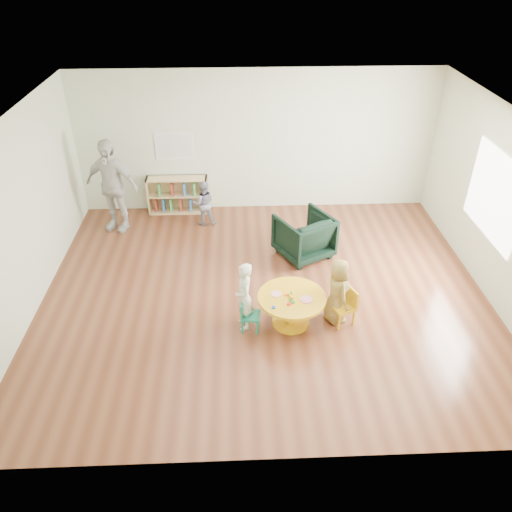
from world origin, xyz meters
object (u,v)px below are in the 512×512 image
Objects in this scene: activity_table at (291,305)px; child_right at (337,291)px; kid_chair_left at (248,314)px; kid_chair_right at (345,305)px; adult_caretaker at (112,185)px; armchair at (304,236)px; child_left at (244,297)px; toddler at (204,203)px; bookshelf at (177,195)px.

child_right is at bearing 5.72° from activity_table.
kid_chair_right is (1.42, 0.10, 0.04)m from kid_chair_left.
kid_chair_right is at bearing -18.22° from adult_caretaker.
activity_table is 1.88m from armchair.
child_left reaches higher than kid_chair_left.
child_left is 1.35m from child_right.
activity_table is at bearing 68.48° from kid_chair_right.
adult_caretaker is (-3.73, 2.90, 0.38)m from child_right.
activity_table is at bearing 105.91° from kid_chair_left.
kid_chair_right is 1.87m from armchair.
activity_table is 0.79m from kid_chair_right.
toddler is at bearing -159.16° from kid_chair_left.
activity_table is 0.55× the size of adult_caretaker.
kid_chair_right is at bearing 101.20° from kid_chair_left.
bookshelf is 3.85m from child_left.
armchair is 1.79m from child_right.
kid_chair_right reaches higher than kid_chair_left.
toddler is at bearing 114.62° from activity_table.
activity_table is 0.93× the size of child_left.
child_right is 3.61m from toddler.
child_right is at bearing -18.52° from adult_caretaker.
armchair is (2.36, -1.77, 0.03)m from bookshelf.
kid_chair_left is 0.41× the size of bookshelf.
activity_table is 4.10m from bookshelf.
activity_table is 0.82× the size of bookshelf.
armchair is 2.17m from toddler.
armchair is 0.96× the size of toddler.
child_right is at bearing 69.41° from armchair.
activity_table reaches higher than kid_chair_left.
child_left reaches higher than armchair.
kid_chair_right is at bearing 80.96° from child_left.
toddler reaches higher than armchair.
armchair is 3.69m from adult_caretaker.
activity_table is at bearing 109.96° from toddler.
child_right is at bearing 83.77° from child_left.
adult_caretaker is (-2.39, 2.99, 0.36)m from child_left.
toddler is (-2.18, 3.04, 0.14)m from kid_chair_right.
child_left is 1.17× the size of toddler.
child_right is (0.26, -1.77, 0.12)m from armchair.
bookshelf is 2.95m from armchair.
adult_caretaker is at bearing 135.99° from activity_table.
kid_chair_left is 0.48× the size of child_right.
kid_chair_left is at bearing 98.97° from toddler.
kid_chair_left is 0.86× the size of kid_chair_right.
activity_table is 1.09× the size of toddler.
adult_caretaker reaches higher than bookshelf.
bookshelf reaches higher than kid_chair_left.
toddler is (-0.71, 3.06, -0.08)m from child_left.
activity_table is 1.14× the size of armchair.
armchair reaches higher than kid_chair_right.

